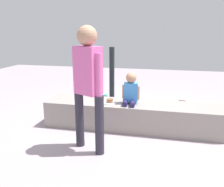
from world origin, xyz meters
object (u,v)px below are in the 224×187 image
(water_bottle_far_side, at_px, (99,98))
(adult_standing, at_px, (88,78))
(child_seated, at_px, (131,90))
(cake_box_white, at_px, (177,106))
(handbag_brown_canvas, at_px, (181,114))
(water_bottle_near_gift, at_px, (112,109))
(handbag_black_leather, at_px, (134,104))
(cake_plate, at_px, (110,102))
(gift_bag, at_px, (103,101))
(party_cup_red, at_px, (171,113))

(water_bottle_far_side, bearing_deg, adult_standing, -77.38)
(child_seated, xyz_separation_m, water_bottle_far_side, (-0.87, 1.25, -0.53))
(cake_box_white, xyz_separation_m, handbag_brown_canvas, (0.05, -0.65, 0.07))
(water_bottle_near_gift, xyz_separation_m, handbag_black_leather, (0.34, 0.38, 0.00))
(cake_plate, relative_size, gift_bag, 0.68)
(adult_standing, height_order, cake_box_white, adult_standing)
(water_bottle_near_gift, height_order, water_bottle_far_side, water_bottle_near_gift)
(cake_box_white, bearing_deg, cake_plate, -131.78)
(adult_standing, xyz_separation_m, gift_bag, (-0.28, 1.69, -0.80))
(cake_plate, xyz_separation_m, party_cup_red, (0.96, 0.78, -0.38))
(cake_plate, distance_m, water_bottle_far_side, 1.45)
(party_cup_red, distance_m, handbag_black_leather, 0.73)
(handbag_brown_canvas, bearing_deg, gift_bag, 165.73)
(child_seated, relative_size, cake_box_white, 1.43)
(adult_standing, height_order, water_bottle_far_side, adult_standing)
(adult_standing, height_order, gift_bag, adult_standing)
(cake_plate, bearing_deg, child_seated, 8.68)
(adult_standing, distance_m, water_bottle_far_side, 2.27)
(cake_plate, xyz_separation_m, cake_box_white, (1.08, 1.20, -0.37))
(adult_standing, distance_m, handbag_black_leather, 1.94)
(party_cup_red, relative_size, handbag_brown_canvas, 0.30)
(child_seated, distance_m, cake_plate, 0.37)
(water_bottle_far_side, relative_size, handbag_black_leather, 0.69)
(cake_box_white, xyz_separation_m, handbag_black_leather, (-0.83, -0.24, 0.05))
(gift_bag, bearing_deg, water_bottle_far_side, 116.84)
(gift_bag, distance_m, water_bottle_far_side, 0.41)
(cake_plate, distance_m, gift_bag, 1.04)
(cake_plate, height_order, water_bottle_near_gift, cake_plate)
(adult_standing, relative_size, gift_bag, 4.73)
(handbag_black_leather, bearing_deg, gift_bag, -177.43)
(water_bottle_far_side, distance_m, handbag_brown_canvas, 1.84)
(party_cup_red, height_order, cake_box_white, cake_box_white)
(cake_plate, height_order, party_cup_red, cake_plate)
(water_bottle_near_gift, bearing_deg, water_bottle_far_side, 122.78)
(cake_plate, bearing_deg, adult_standing, -96.90)
(party_cup_red, height_order, handbag_black_leather, handbag_black_leather)
(adult_standing, bearing_deg, gift_bag, 99.29)
(gift_bag, distance_m, handbag_black_leather, 0.62)
(child_seated, bearing_deg, party_cup_red, 48.63)
(party_cup_red, bearing_deg, child_seated, -131.37)
(water_bottle_near_gift, relative_size, party_cup_red, 2.10)
(cake_box_white, bearing_deg, gift_bag, -169.38)
(handbag_black_leather, bearing_deg, handbag_brown_canvas, -24.94)
(water_bottle_near_gift, bearing_deg, party_cup_red, 10.38)
(gift_bag, distance_m, cake_box_white, 1.47)
(adult_standing, distance_m, party_cup_red, 2.06)
(party_cup_red, relative_size, handbag_black_leather, 0.37)
(child_seated, relative_size, handbag_black_leather, 1.55)
(child_seated, bearing_deg, water_bottle_far_side, 124.83)
(party_cup_red, bearing_deg, handbag_brown_canvas, -53.19)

